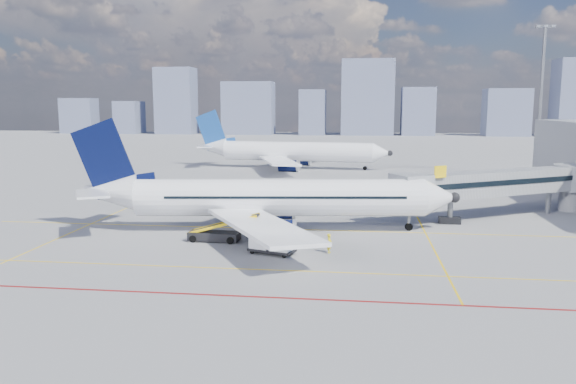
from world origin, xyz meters
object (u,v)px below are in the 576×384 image
object	(u,v)px
second_aircraft	(289,152)
belt_loader	(216,234)
baggage_tug	(276,240)
cargo_dolly	(272,240)
ramp_worker	(329,243)
main_aircraft	(264,198)

from	to	relation	value
second_aircraft	belt_loader	bearing A→B (deg)	-82.84
baggage_tug	cargo_dolly	world-z (taller)	cargo_dolly
second_aircraft	baggage_tug	world-z (taller)	second_aircraft
belt_loader	ramp_worker	distance (m)	10.76
second_aircraft	baggage_tug	bearing A→B (deg)	-77.57
main_aircraft	baggage_tug	world-z (taller)	main_aircraft
second_aircraft	ramp_worker	world-z (taller)	second_aircraft
main_aircraft	second_aircraft	world-z (taller)	second_aircraft
cargo_dolly	belt_loader	distance (m)	6.80
second_aircraft	belt_loader	world-z (taller)	second_aircraft
belt_loader	ramp_worker	world-z (taller)	belt_loader
cargo_dolly	belt_loader	xyz separation A→B (m)	(-5.70, 3.68, -0.45)
baggage_tug	ramp_worker	size ratio (longest dim) A/B	1.54
cargo_dolly	baggage_tug	bearing A→B (deg)	106.56
ramp_worker	belt_loader	bearing A→B (deg)	86.58
cargo_dolly	belt_loader	world-z (taller)	belt_loader
cargo_dolly	main_aircraft	bearing A→B (deg)	122.27
baggage_tug	cargo_dolly	distance (m)	1.81
main_aircraft	baggage_tug	distance (m)	7.55
main_aircraft	belt_loader	distance (m)	6.59
belt_loader	second_aircraft	bearing A→B (deg)	93.88
second_aircraft	baggage_tug	distance (m)	62.59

